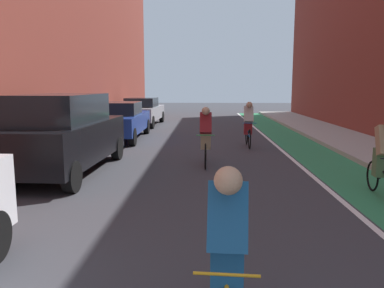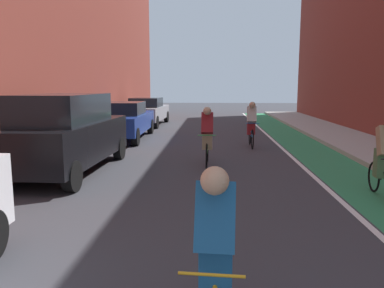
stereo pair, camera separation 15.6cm
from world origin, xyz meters
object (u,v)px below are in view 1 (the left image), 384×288
Objects in this scene: parked_sedan_silver at (143,111)px; cyclist_trailing at (206,136)px; parked_sedan_blue at (120,120)px; cyclist_mid at (384,158)px; parked_suv_black at (65,133)px; cyclist_lead at (227,249)px; cyclist_far at (248,124)px.

cyclist_trailing is at bearing -71.94° from parked_sedan_silver.
cyclist_trailing is (3.49, -5.04, 0.02)m from parked_sedan_blue.
parked_sedan_silver is 2.70× the size of cyclist_trailing.
cyclist_mid is (6.94, -8.07, 0.02)m from parked_sedan_blue.
parked_suv_black is 7.21m from cyclist_mid.
cyclist_trailing is at bearing 17.65° from parked_suv_black.
cyclist_far reaches higher than cyclist_lead.
parked_suv_black is at bearing -90.03° from parked_sedan_blue.
parked_suv_black is 7.27m from cyclist_lead.
cyclist_mid is (3.28, 4.36, -0.04)m from cyclist_lead.
parked_suv_black reaches higher than parked_sedan_blue.
parked_sedan_blue is 2.88× the size of cyclist_lead.
cyclist_mid is 0.97× the size of cyclist_far.
parked_sedan_silver is at bearing 108.06° from cyclist_trailing.
parked_sedan_blue is (0.00, 6.16, -0.23)m from parked_suv_black.
cyclist_far is (1.37, 10.68, -0.03)m from cyclist_lead.
cyclist_lead is at bearing -126.98° from cyclist_mid.
parked_suv_black is 1.01× the size of parked_sedan_silver.
cyclist_mid is at bearing -15.39° from parked_suv_black.
parked_sedan_blue is at bearing -89.98° from parked_sedan_silver.
cyclist_mid reaches higher than parked_sedan_silver.
cyclist_lead is at bearing -59.75° from parked_suv_black.
parked_suv_black reaches higher than cyclist_mid.
cyclist_trailing reaches higher than cyclist_mid.
parked_sedan_silver is 2.69× the size of cyclist_far.
parked_suv_black reaches higher than parked_sedan_silver.
parked_suv_black is 6.16m from parked_sedan_blue.
cyclist_lead is at bearing -97.33° from cyclist_far.
parked_sedan_silver is 8.97m from cyclist_far.
cyclist_mid reaches higher than cyclist_lead.
parked_suv_black is at bearing -138.80° from cyclist_far.
cyclist_trailing is at bearing 91.28° from cyclist_lead.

